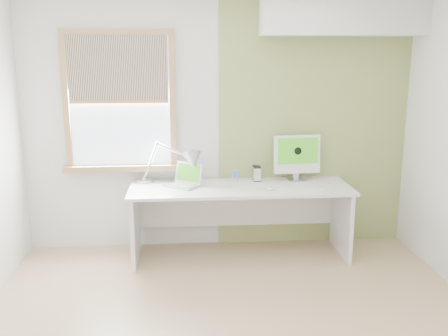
{
  "coord_description": "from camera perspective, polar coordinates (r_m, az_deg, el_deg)",
  "views": [
    {
      "loc": [
        -0.35,
        -3.33,
        2.02
      ],
      "look_at": [
        0.0,
        1.05,
        1.0
      ],
      "focal_mm": 39.54,
      "sensor_mm": 36.0,
      "label": 1
    }
  ],
  "objects": [
    {
      "name": "soffit",
      "position": [
        5.15,
        13.57,
        16.97
      ],
      "size": [
        1.6,
        0.4,
        0.42
      ],
      "primitive_type": "cube",
      "color": "white",
      "rests_on": "room"
    },
    {
      "name": "phone_dock",
      "position": [
        5.1,
        1.25,
        -1.17
      ],
      "size": [
        0.08,
        0.08,
        0.13
      ],
      "color": "silver",
      "rests_on": "desk"
    },
    {
      "name": "laptop",
      "position": [
        4.95,
        -4.54,
        -1.41
      ],
      "size": [
        0.4,
        0.39,
        0.22
      ],
      "color": "silver",
      "rests_on": "desk"
    },
    {
      "name": "imac",
      "position": [
        5.15,
        8.44,
        1.47
      ],
      "size": [
        0.49,
        0.17,
        0.47
      ],
      "color": "silver",
      "rests_on": "desk"
    },
    {
      "name": "external_drive",
      "position": [
        5.13,
        3.8,
        -0.64
      ],
      "size": [
        0.07,
        0.12,
        0.15
      ],
      "color": "silver",
      "rests_on": "desk"
    },
    {
      "name": "room",
      "position": [
        3.42,
        1.39,
        0.92
      ],
      "size": [
        4.04,
        3.54,
        2.64
      ],
      "color": "tan",
      "rests_on": "ground"
    },
    {
      "name": "accent_wall",
      "position": [
        5.29,
        10.3,
        5.05
      ],
      "size": [
        2.0,
        0.02,
        2.6
      ],
      "primitive_type": "cube",
      "color": "#8D9953",
      "rests_on": "room"
    },
    {
      "name": "mouse",
      "position": [
        4.8,
        5.41,
        -2.36
      ],
      "size": [
        0.09,
        0.12,
        0.03
      ],
      "primitive_type": "ellipsoid",
      "rotation": [
        0.0,
        0.0,
        -0.19
      ],
      "color": "white",
      "rests_on": "desk"
    },
    {
      "name": "window",
      "position": [
        5.1,
        -11.97,
        7.46
      ],
      "size": [
        1.2,
        0.14,
        1.42
      ],
      "color": "#A0744A",
      "rests_on": "room"
    },
    {
      "name": "desk",
      "position": [
        5.02,
        1.81,
        -4.12
      ],
      "size": [
        2.2,
        0.7,
        0.73
      ],
      "color": "white",
      "rests_on": "room"
    },
    {
      "name": "desk_lamp",
      "position": [
        4.97,
        -4.73,
        0.64
      ],
      "size": [
        0.73,
        0.39,
        0.43
      ],
      "color": "silver",
      "rests_on": "desk"
    },
    {
      "name": "keyboard",
      "position": [
        4.88,
        8.88,
        -2.31
      ],
      "size": [
        0.42,
        0.14,
        0.02
      ],
      "color": "white",
      "rests_on": "desk"
    }
  ]
}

